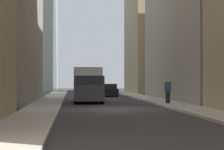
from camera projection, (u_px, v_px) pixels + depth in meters
name	position (u px, v px, depth m)	size (l,w,h in m)	color
ground_plane	(115.00, 109.00, 25.02)	(135.00, 135.00, 0.00)	#302D30
sidewalk_right	(42.00, 108.00, 24.58)	(90.00, 2.20, 0.14)	#A8A399
sidewalk_left	(185.00, 107.00, 25.46)	(90.00, 2.20, 0.14)	#A8A399
delivery_truck	(88.00, 84.00, 32.69)	(6.46, 2.25, 2.84)	silver
sedan_black	(109.00, 91.00, 44.67)	(4.30, 1.78, 1.42)	black
pedestrian	(168.00, 90.00, 28.97)	(0.26, 0.44, 1.78)	black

